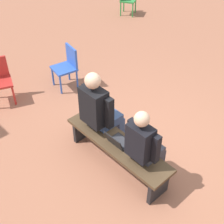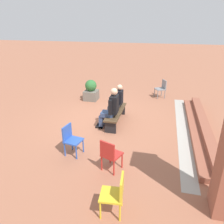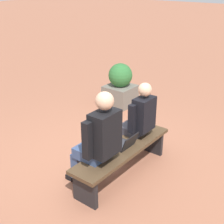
# 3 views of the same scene
# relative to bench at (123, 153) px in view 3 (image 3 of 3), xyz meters

# --- Properties ---
(ground_plane) EXTENTS (60.00, 60.00, 0.00)m
(ground_plane) POSITION_rel_bench_xyz_m (-0.03, -0.39, -0.35)
(ground_plane) COLOR #9E6047
(bench) EXTENTS (1.80, 0.44, 0.45)m
(bench) POSITION_rel_bench_xyz_m (0.00, 0.00, 0.00)
(bench) COLOR #4C3823
(bench) RESTS_ON ground
(person_student) EXTENTS (0.51, 0.65, 1.29)m
(person_student) POSITION_rel_bench_xyz_m (-0.45, -0.06, 0.34)
(person_student) COLOR #383842
(person_student) RESTS_ON ground
(person_adult) EXTENTS (0.59, 0.74, 1.42)m
(person_adult) POSITION_rel_bench_xyz_m (0.45, -0.07, 0.39)
(person_adult) COLOR #384C75
(person_adult) RESTS_ON ground
(laptop) EXTENTS (0.32, 0.29, 0.21)m
(laptop) POSITION_rel_bench_xyz_m (-0.03, 0.01, 0.15)
(laptop) COLOR black
(laptop) RESTS_ON bench
(planter) EXTENTS (0.60, 0.60, 0.94)m
(planter) POSITION_rel_bench_xyz_m (-2.13, -1.63, 0.08)
(planter) COLOR #6B665B
(planter) RESTS_ON ground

